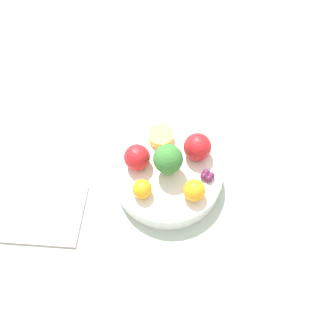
# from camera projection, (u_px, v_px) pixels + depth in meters

# --- Properties ---
(ground_plane) EXTENTS (6.00, 6.00, 0.00)m
(ground_plane) POSITION_uv_depth(u_px,v_px,m) (168.00, 185.00, 0.68)
(ground_plane) COLOR gray
(table_surface) EXTENTS (1.20, 1.20, 0.02)m
(table_surface) POSITION_uv_depth(u_px,v_px,m) (168.00, 183.00, 0.67)
(table_surface) COLOR #B2C6B2
(table_surface) RESTS_ON ground_plane
(bowl) EXTENTS (0.21, 0.21, 0.04)m
(bowl) POSITION_uv_depth(u_px,v_px,m) (168.00, 176.00, 0.65)
(bowl) COLOR white
(bowl) RESTS_ON table_surface
(broccoli) EXTENTS (0.06, 0.06, 0.07)m
(broccoli) POSITION_uv_depth(u_px,v_px,m) (166.00, 162.00, 0.59)
(broccoli) COLOR #8CB76B
(broccoli) RESTS_ON bowl
(apple_red) EXTENTS (0.05, 0.05, 0.05)m
(apple_red) POSITION_uv_depth(u_px,v_px,m) (137.00, 157.00, 0.61)
(apple_red) COLOR red
(apple_red) RESTS_ON bowl
(apple_green) EXTENTS (0.05, 0.05, 0.05)m
(apple_green) POSITION_uv_depth(u_px,v_px,m) (197.00, 147.00, 0.62)
(apple_green) COLOR red
(apple_green) RESTS_ON bowl
(orange_front) EXTENTS (0.04, 0.04, 0.04)m
(orange_front) POSITION_uv_depth(u_px,v_px,m) (142.00, 189.00, 0.59)
(orange_front) COLOR orange
(orange_front) RESTS_ON bowl
(orange_back) EXTENTS (0.04, 0.04, 0.04)m
(orange_back) POSITION_uv_depth(u_px,v_px,m) (194.00, 190.00, 0.58)
(orange_back) COLOR orange
(orange_back) RESTS_ON bowl
(grape_cluster) EXTENTS (0.03, 0.03, 0.01)m
(grape_cluster) POSITION_uv_depth(u_px,v_px,m) (207.00, 176.00, 0.61)
(grape_cluster) COLOR #5B1E42
(grape_cluster) RESTS_ON bowl
(small_cup) EXTENTS (0.05, 0.05, 0.02)m
(small_cup) POSITION_uv_depth(u_px,v_px,m) (162.00, 136.00, 0.66)
(small_cup) COLOR #F4CC4C
(small_cup) RESTS_ON bowl
(napkin) EXTENTS (0.17, 0.16, 0.01)m
(napkin) POSITION_uv_depth(u_px,v_px,m) (45.00, 213.00, 0.62)
(napkin) COLOR beige
(napkin) RESTS_ON table_surface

